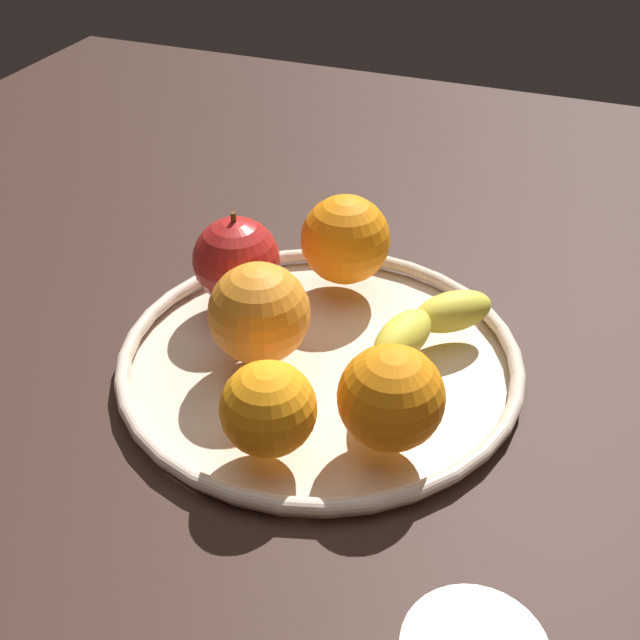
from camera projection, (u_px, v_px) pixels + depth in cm
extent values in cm
cube|color=#312019|center=(320.00, 386.00, 66.64)|extent=(137.74, 137.74, 4.00)
cylinder|color=beige|center=(320.00, 365.00, 65.29)|extent=(31.22, 31.22, 0.60)
torus|color=beige|center=(320.00, 356.00, 64.76)|extent=(32.52, 32.52, 1.20)
ellipsoid|color=yellow|center=(453.00, 311.00, 65.87)|extent=(7.18, 7.38, 3.34)
ellipsoid|color=yellow|center=(403.00, 337.00, 63.08)|extent=(7.56, 4.92, 3.34)
ellipsoid|color=yellow|center=(385.00, 381.00, 58.81)|extent=(7.68, 5.46, 3.34)
ellipsoid|color=brown|center=(386.00, 410.00, 56.28)|extent=(2.66, 2.87, 2.34)
sphere|color=#AE201D|center=(236.00, 260.00, 68.38)|extent=(7.48, 7.48, 7.48)
cylinder|color=#593819|center=(234.00, 219.00, 66.06)|extent=(0.44, 0.44, 1.20)
sphere|color=orange|center=(259.00, 313.00, 61.70)|extent=(7.95, 7.95, 7.95)
sphere|color=orange|center=(345.00, 240.00, 70.72)|extent=(7.92, 7.92, 7.92)
sphere|color=orange|center=(268.00, 409.00, 53.92)|extent=(6.64, 6.64, 6.64)
sphere|color=orange|center=(391.00, 398.00, 54.26)|extent=(7.39, 7.39, 7.39)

